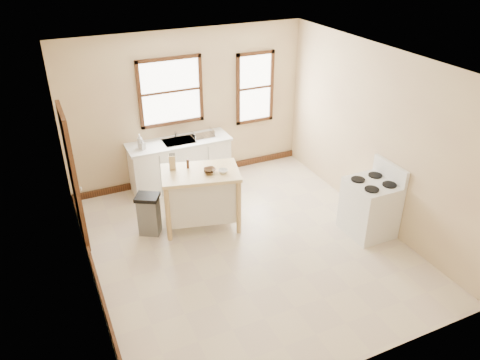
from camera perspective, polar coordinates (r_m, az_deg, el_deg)
name	(u,v)px	position (r m, az deg, el deg)	size (l,w,h in m)	color
floor	(246,245)	(7.23, 0.75, -7.99)	(5.00, 5.00, 0.00)	beige
ceiling	(247,64)	(6.00, 0.92, 14.01)	(5.00, 5.00, 0.00)	white
wall_back	(188,108)	(8.64, -6.40, 8.74)	(4.50, 0.04, 2.80)	beige
wall_left	(79,199)	(6.00, -19.00, -2.17)	(0.04, 5.00, 2.80)	beige
wall_right	(376,137)	(7.65, 16.29, 5.06)	(0.04, 5.00, 2.80)	beige
window_main	(171,92)	(8.42, -8.45, 10.61)	(1.17, 0.06, 1.22)	#321B0D
window_side	(255,88)	(9.04, 1.83, 11.16)	(0.77, 0.06, 1.37)	#321B0D
door_left	(73,177)	(7.31, -19.65, 0.31)	(0.06, 0.90, 2.10)	#321B0D
baseboard_back	(192,174)	(9.15, -5.89, 0.77)	(4.50, 0.04, 0.12)	#321B0D
baseboard_left	(98,283)	(6.75, -16.93, -11.95)	(0.04, 5.00, 0.12)	#321B0D
sink_counter	(180,164)	(8.66, -7.30, 1.96)	(1.86, 0.62, 0.92)	white
faucet	(175,132)	(8.58, -7.91, 5.86)	(0.03, 0.03, 0.22)	silver
soap_bottle_a	(140,141)	(8.25, -12.10, 4.67)	(0.10, 0.10, 0.26)	#B2B2B2
soap_bottle_b	(142,144)	(8.21, -11.81, 4.27)	(0.08, 0.08, 0.18)	#B2B2B2
dish_rack	(203,134)	(8.59, -4.56, 5.63)	(0.40, 0.30, 0.10)	silver
kitchen_island	(201,199)	(7.47, -4.73, -2.28)	(1.19, 0.76, 0.98)	#FAD893
knife_block	(172,163)	(7.32, -8.25, 2.08)	(0.10, 0.10, 0.20)	tan
pepper_grinder	(188,164)	(7.32, -6.39, 1.98)	(0.04, 0.04, 0.15)	#412311
bowl_a	(209,172)	(7.15, -3.80, 0.93)	(0.16, 0.16, 0.04)	brown
bowl_b	(210,170)	(7.22, -3.71, 1.24)	(0.18, 0.18, 0.04)	brown
bowl_c	(223,171)	(7.17, -2.07, 1.08)	(0.15, 0.15, 0.05)	white
trash_bin	(149,214)	(7.47, -11.03, -4.12)	(0.35, 0.30, 0.68)	#61615F
gas_stove	(371,200)	(7.50, 15.65, -2.39)	(0.72, 0.73, 1.16)	white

